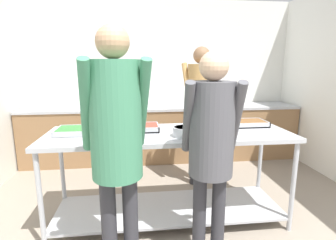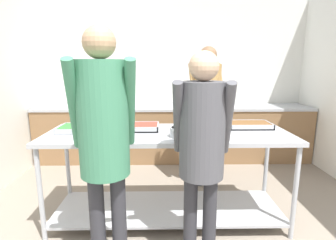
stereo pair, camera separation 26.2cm
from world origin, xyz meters
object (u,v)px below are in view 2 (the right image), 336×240
serving_tray_vegetables (136,127)px  sauce_pan (182,132)px  plate_stack (213,127)px  serving_tray_roast (248,125)px  cook_behind_counter (207,101)px  water_bottle (125,100)px  guest_serving_right (104,132)px  guest_serving_left (202,140)px  serving_tray_greens (84,129)px

serving_tray_vegetables → sauce_pan: size_ratio=1.25×
plate_stack → serving_tray_roast: serving_tray_roast is taller
cook_behind_counter → water_bottle: 1.52m
serving_tray_roast → guest_serving_right: guest_serving_right is taller
guest_serving_left → water_bottle: bearing=110.8°
serving_tray_roast → water_bottle: size_ratio=1.86×
serving_tray_greens → sauce_pan: (0.95, -0.22, 0.02)m
sauce_pan → cook_behind_counter: cook_behind_counter is taller
plate_stack → water_bottle: bearing=124.7°
sauce_pan → serving_tray_roast: 0.80m
serving_tray_greens → guest_serving_right: 0.92m
sauce_pan → serving_tray_roast: sauce_pan is taller
serving_tray_vegetables → serving_tray_greens: bearing=-173.2°
serving_tray_roast → guest_serving_right: bearing=-143.6°
guest_serving_right → water_bottle: bearing=95.2°
sauce_pan → guest_serving_right: 0.84m
water_bottle → guest_serving_left: bearing=-69.2°
water_bottle → serving_tray_roast: bearing=-46.0°
guest_serving_left → guest_serving_right: 0.70m
guest_serving_left → water_bottle: guest_serving_left is taller
serving_tray_roast → guest_serving_right: (-1.29, -0.95, 0.18)m
sauce_pan → guest_serving_left: size_ratio=0.22×
serving_tray_greens → plate_stack: size_ratio=1.95×
cook_behind_counter → water_bottle: bearing=140.9°
plate_stack → cook_behind_counter: size_ratio=0.14×
serving_tray_vegetables → serving_tray_roast: same height
sauce_pan → guest_serving_left: guest_serving_left is taller
serving_tray_vegetables → serving_tray_roast: 1.17m
plate_stack → cook_behind_counter: bearing=86.4°
sauce_pan → water_bottle: 2.08m
plate_stack → guest_serving_right: size_ratio=0.14×
guest_serving_left → serving_tray_roast: bearing=53.5°
guest_serving_left → sauce_pan: bearing=103.4°
sauce_pan → guest_serving_right: size_ratio=0.20×
serving_tray_greens → serving_tray_roast: (1.67, 0.13, -0.00)m
serving_tray_greens → cook_behind_counter: 1.53m
sauce_pan → plate_stack: (0.34, 0.29, -0.02)m
guest_serving_right → water_bottle: size_ratio=7.55×
guest_serving_right → guest_serving_left: bearing=10.5°
serving_tray_greens → water_bottle: bearing=84.9°
guest_serving_left → water_bottle: 2.56m
serving_tray_greens → cook_behind_counter: cook_behind_counter is taller
water_bottle → serving_tray_vegetables: bearing=-77.9°
sauce_pan → cook_behind_counter: 1.05m
sauce_pan → guest_serving_right: (-0.57, -0.59, 0.15)m
cook_behind_counter → guest_serving_right: bearing=-121.2°
sauce_pan → serving_tray_vegetables: bearing=147.5°
sauce_pan → water_bottle: bearing=112.5°
guest_serving_left → guest_serving_right: size_ratio=0.92×
sauce_pan → cook_behind_counter: (0.38, 0.97, 0.14)m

